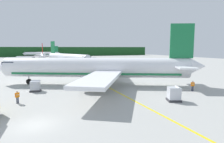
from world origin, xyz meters
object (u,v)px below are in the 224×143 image
crew_marshaller (193,85)px  crew_loader_left (17,96)px  airliner_mid_apron (67,58)px  cargo_container_near (35,86)px  airliner_distant (42,54)px  airliner_foreground (98,68)px  cargo_container_mid (174,94)px  airliner_far_taxiway (43,56)px

crew_marshaller → crew_loader_left: bearing=173.8°
airliner_mid_apron → cargo_container_near: 54.22m
airliner_distant → crew_loader_left: (-9.05, -142.62, -1.49)m
cargo_container_near → crew_marshaller: (24.90, -9.97, 0.16)m
airliner_foreground → crew_loader_left: size_ratio=22.87×
airliner_foreground → crew_marshaller: 17.51m
airliner_mid_apron → cargo_container_mid: (4.08, -66.24, -2.01)m
airliner_foreground → airliner_far_taxiway: size_ratio=1.15×
airliner_distant → cargo_container_mid: 149.85m
airliner_foreground → crew_loader_left: bearing=-149.3°
cargo_container_near → crew_marshaller: bearing=-21.8°
airliner_foreground → airliner_mid_apron: size_ratio=1.09×
cargo_container_near → crew_loader_left: (-2.33, -7.02, 0.11)m
airliner_far_taxiway → airliner_distant: 47.71m
cargo_container_near → cargo_container_mid: 22.55m
airliner_distant → cargo_container_near: size_ratio=15.23×
airliner_foreground → airliner_distant: 134.36m
airliner_foreground → airliner_mid_apron: (1.99, 51.07, -0.39)m
airliner_foreground → crew_marshaller: bearing=-40.7°
crew_loader_left → airliner_distant: bearing=86.4°
airliner_foreground → airliner_distant: bearing=92.1°
airliner_mid_apron → cargo_container_near: (-13.73, -52.41, -2.11)m
airliner_foreground → crew_marshaller: airliner_foreground is taller
airliner_far_taxiway → cargo_container_near: (-5.44, -87.91, -1.87)m
cargo_container_mid → airliner_distant: bearing=94.2°
crew_marshaller → airliner_mid_apron: bearing=100.1°
crew_marshaller → crew_loader_left: (-27.22, 2.96, -0.05)m
airliner_far_taxiway → airliner_distant: airliner_far_taxiway is taller
airliner_foreground → airliner_far_taxiway: (-6.29, 86.57, -0.63)m
airliner_foreground → crew_loader_left: 16.53m
crew_marshaller → crew_loader_left: crew_marshaller is taller
airliner_distant → cargo_container_mid: bearing=-85.8°
airliner_mid_apron → crew_marshaller: bearing=-79.9°
airliner_mid_apron → airliner_foreground: bearing=-92.2°
airliner_mid_apron → airliner_far_taxiway: airliner_mid_apron is taller
airliner_mid_apron → airliner_distant: (-7.01, 83.19, -0.51)m
airliner_far_taxiway → cargo_container_mid: size_ratio=14.86×
airliner_distant → cargo_container_near: airliner_distant is taller
airliner_far_taxiway → cargo_container_near: 88.10m
airliner_foreground → cargo_container_near: (-11.74, -1.34, -2.49)m
airliner_mid_apron → cargo_container_mid: size_ratio=15.66×
cargo_container_near → crew_loader_left: bearing=-108.4°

